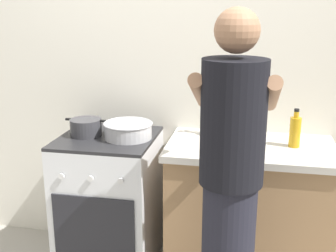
{
  "coord_description": "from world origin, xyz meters",
  "views": [
    {
      "loc": [
        0.53,
        -2.32,
        1.7
      ],
      "look_at": [
        0.05,
        0.12,
        1.0
      ],
      "focal_mm": 45.81,
      "sensor_mm": 36.0,
      "label": 1
    }
  ],
  "objects_px": {
    "mixing_bowl": "(128,130)",
    "pot": "(86,127)",
    "oil_bottle": "(295,131)",
    "stove_range": "(110,201)",
    "utensil_crock": "(219,121)",
    "person": "(230,190)"
  },
  "relations": [
    {
      "from": "mixing_bowl",
      "to": "oil_bottle",
      "type": "height_order",
      "value": "oil_bottle"
    },
    {
      "from": "stove_range",
      "to": "mixing_bowl",
      "type": "height_order",
      "value": "mixing_bowl"
    },
    {
      "from": "utensil_crock",
      "to": "mixing_bowl",
      "type": "bearing_deg",
      "value": -164.17
    },
    {
      "from": "stove_range",
      "to": "pot",
      "type": "relative_size",
      "value": 3.37
    },
    {
      "from": "stove_range",
      "to": "oil_bottle",
      "type": "bearing_deg",
      "value": 1.23
    },
    {
      "from": "pot",
      "to": "oil_bottle",
      "type": "bearing_deg",
      "value": 1.02
    },
    {
      "from": "pot",
      "to": "stove_range",
      "type": "bearing_deg",
      "value": -0.74
    },
    {
      "from": "oil_bottle",
      "to": "utensil_crock",
      "type": "bearing_deg",
      "value": 163.67
    },
    {
      "from": "pot",
      "to": "person",
      "type": "relative_size",
      "value": 0.16
    },
    {
      "from": "mixing_bowl",
      "to": "pot",
      "type": "bearing_deg",
      "value": 179.51
    },
    {
      "from": "pot",
      "to": "mixing_bowl",
      "type": "height_order",
      "value": "pot"
    },
    {
      "from": "stove_range",
      "to": "pot",
      "type": "distance_m",
      "value": 0.52
    },
    {
      "from": "stove_range",
      "to": "mixing_bowl",
      "type": "xyz_separation_m",
      "value": [
        0.14,
        -0.0,
        0.51
      ]
    },
    {
      "from": "person",
      "to": "stove_range",
      "type": "bearing_deg",
      "value": 144.62
    },
    {
      "from": "mixing_bowl",
      "to": "utensil_crock",
      "type": "xyz_separation_m",
      "value": [
        0.56,
        0.16,
        0.04
      ]
    },
    {
      "from": "stove_range",
      "to": "person",
      "type": "height_order",
      "value": "person"
    },
    {
      "from": "utensil_crock",
      "to": "person",
      "type": "relative_size",
      "value": 0.19
    },
    {
      "from": "utensil_crock",
      "to": "stove_range",
      "type": "bearing_deg",
      "value": -167.29
    },
    {
      "from": "oil_bottle",
      "to": "person",
      "type": "distance_m",
      "value": 0.7
    },
    {
      "from": "mixing_bowl",
      "to": "utensil_crock",
      "type": "height_order",
      "value": "utensil_crock"
    },
    {
      "from": "pot",
      "to": "person",
      "type": "height_order",
      "value": "person"
    },
    {
      "from": "stove_range",
      "to": "utensil_crock",
      "type": "height_order",
      "value": "utensil_crock"
    }
  ]
}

